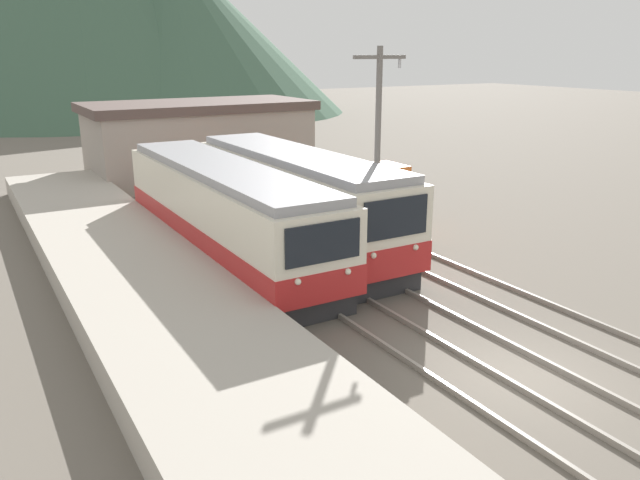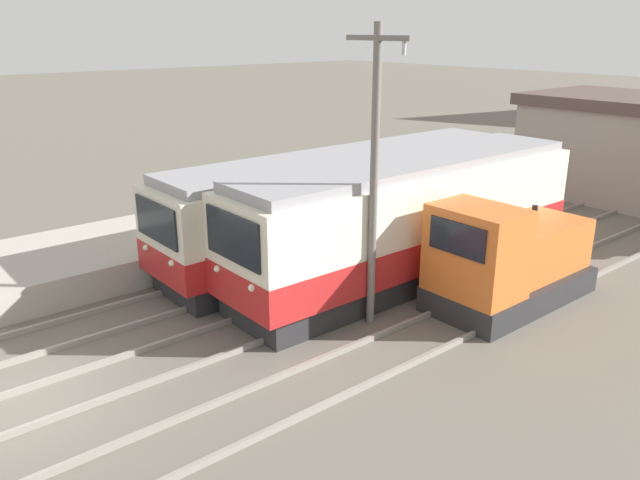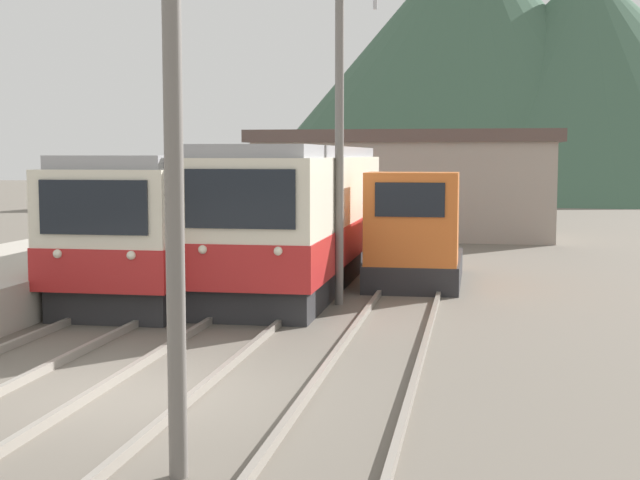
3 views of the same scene
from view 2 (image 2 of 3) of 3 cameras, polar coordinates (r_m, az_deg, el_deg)
The scene contains 6 objects.
ground_plane at distance 14.27m, azimuth -26.30°, elevation -13.73°, with size 200.00×200.00×0.00m, color #665E54.
track_center at distance 14.06m, azimuth -26.13°, elevation -13.86°, with size 1.54×60.00×0.14m.
commuter_train_left at distance 20.74m, azimuth 2.79°, elevation 3.11°, with size 2.84×13.85×3.42m.
commuter_train_center at distance 18.73m, azimuth 8.25°, elevation 1.50°, with size 2.84×12.39×3.65m.
shunting_locomotive at distance 17.62m, azimuth 16.72°, elevation -1.94°, with size 2.40×5.06×3.00m.
catenary_mast_mid at distance 15.00m, azimuth 5.00°, elevation 6.38°, with size 2.00×0.20×7.35m.
Camera 2 is at (12.13, -2.06, 7.22)m, focal length 35.00 mm.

